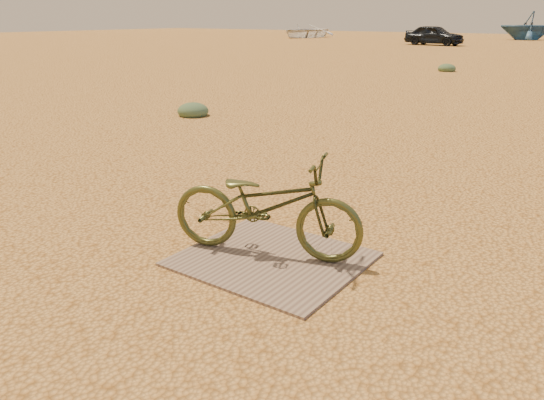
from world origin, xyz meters
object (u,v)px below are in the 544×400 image
Objects in this scene: plywood_board at (272,259)px; bicycle at (266,205)px; boat_near_left at (304,31)px; boat_far_left at (528,25)px; car at (434,35)px.

bicycle reaches higher than plywood_board.
boat_near_left is at bearing 13.82° from bicycle.
boat_far_left is at bearing 24.63° from boat_near_left.
car is 0.69× the size of boat_near_left.
car is at bearing -18.69° from boat_near_left.
boat_near_left is (-23.91, 38.49, 0.55)m from plywood_board.
boat_near_left is at bearing 121.85° from plywood_board.
bicycle is 0.37× the size of boat_far_left.
car is 15.05m from boat_near_left.
bicycle is at bearing -156.66° from car.
car is at bearing 107.31° from plywood_board.
boat_far_left is (17.05, 6.12, 0.54)m from boat_near_left.
boat_far_left is (-6.77, 44.57, 0.67)m from bicycle.
bicycle is at bearing 153.21° from plywood_board.
car is at bearing -0.78° from bicycle.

